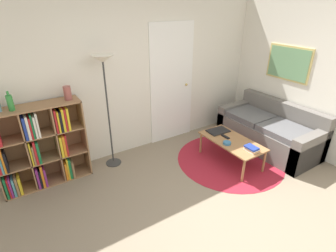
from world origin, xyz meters
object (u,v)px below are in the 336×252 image
(couch, at_px, (270,131))
(vase_on_shelf, at_px, (68,93))
(bottle_right, at_px, (10,103))
(bowl, at_px, (227,143))
(laptop, at_px, (218,131))
(bookshelf, at_px, (38,147))
(coffee_table, at_px, (232,142))
(floor_lamp, at_px, (104,73))

(couch, xyz_separation_m, vase_on_shelf, (-3.06, 1.02, 0.97))
(bottle_right, bearing_deg, vase_on_shelf, 2.28)
(bowl, xyz_separation_m, bottle_right, (-2.63, 1.05, 0.85))
(couch, bearing_deg, bowl, -177.10)
(laptop, bearing_deg, bookshelf, 165.26)
(vase_on_shelf, bearing_deg, bowl, -28.86)
(coffee_table, height_order, bottle_right, bottle_right)
(bookshelf, xyz_separation_m, coffee_table, (2.60, -1.04, -0.22))
(couch, height_order, vase_on_shelf, vase_on_shelf)
(bookshelf, relative_size, laptop, 3.18)
(bookshelf, xyz_separation_m, couch, (3.55, -1.03, -0.29))
(couch, distance_m, laptop, 0.99)
(couch, relative_size, bowl, 14.13)
(bookshelf, bearing_deg, laptop, -14.74)
(floor_lamp, xyz_separation_m, laptop, (1.63, -0.62, -1.06))
(floor_lamp, relative_size, vase_on_shelf, 9.24)
(floor_lamp, bearing_deg, laptop, -20.84)
(bookshelf, distance_m, bowl, 2.69)
(laptop, xyz_separation_m, bowl, (-0.18, -0.39, 0.01))
(laptop, xyz_separation_m, vase_on_shelf, (-2.13, 0.69, 0.85))
(floor_lamp, height_order, bottle_right, floor_lamp)
(bowl, bearing_deg, floor_lamp, 145.20)
(floor_lamp, bearing_deg, vase_on_shelf, 172.35)
(bowl, height_order, vase_on_shelf, vase_on_shelf)
(floor_lamp, xyz_separation_m, coffee_table, (1.61, -0.97, -1.11))
(couch, bearing_deg, bookshelf, 163.87)
(couch, relative_size, laptop, 4.66)
(couch, bearing_deg, vase_on_shelf, 161.47)
(floor_lamp, distance_m, laptop, 2.04)
(bottle_right, bearing_deg, coffee_table, -19.91)
(laptop, bearing_deg, vase_on_shelf, 162.12)
(bowl, relative_size, vase_on_shelf, 0.65)
(bookshelf, relative_size, bottle_right, 4.80)
(coffee_table, distance_m, bottle_right, 3.09)
(bookshelf, relative_size, coffee_table, 1.12)
(coffee_table, relative_size, vase_on_shelf, 5.58)
(floor_lamp, distance_m, vase_on_shelf, 0.55)
(floor_lamp, relative_size, laptop, 4.69)
(laptop, relative_size, vase_on_shelf, 1.97)
(floor_lamp, height_order, vase_on_shelf, floor_lamp)
(couch, distance_m, coffee_table, 0.95)
(bowl, height_order, bottle_right, bottle_right)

